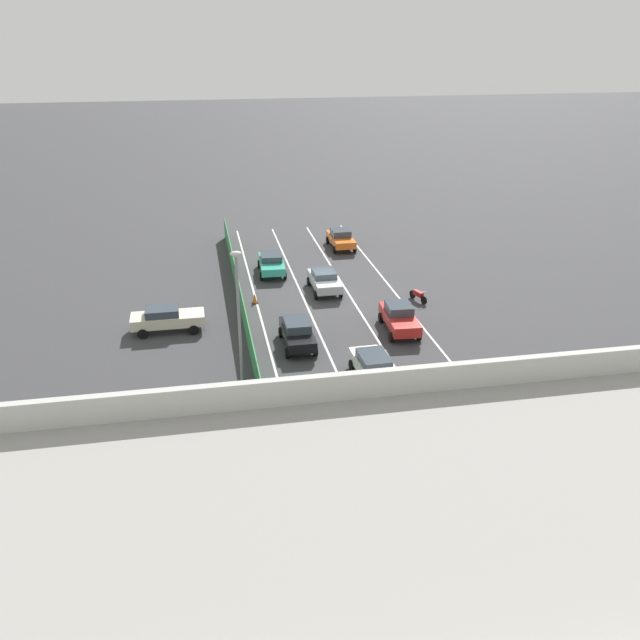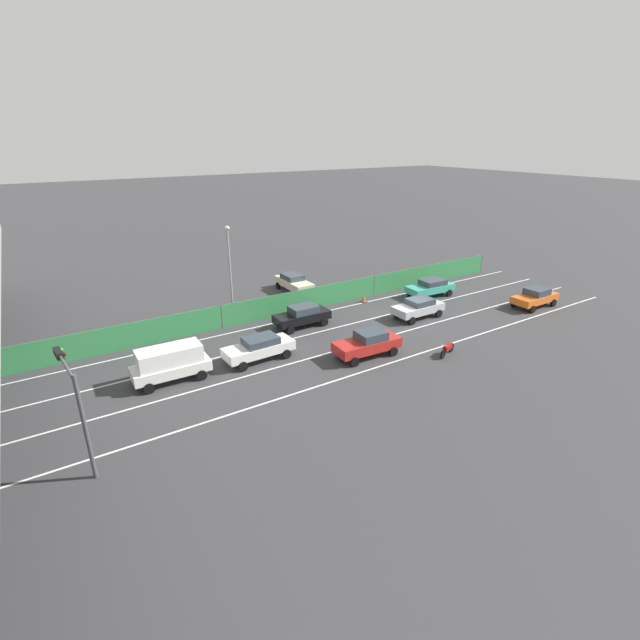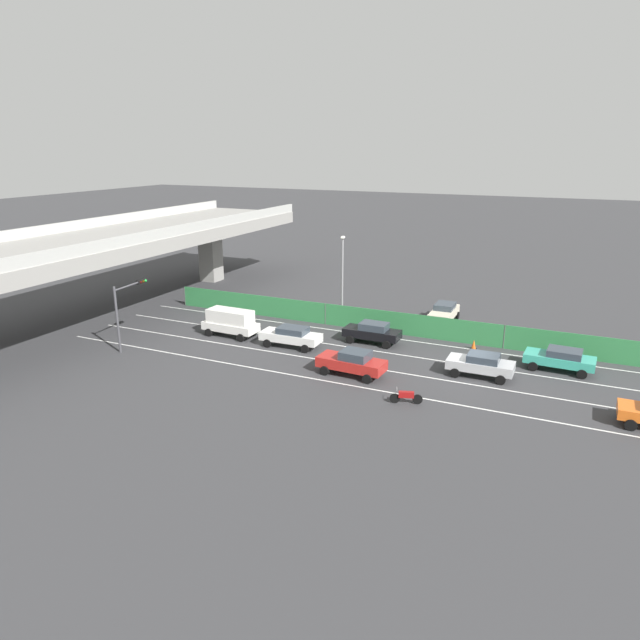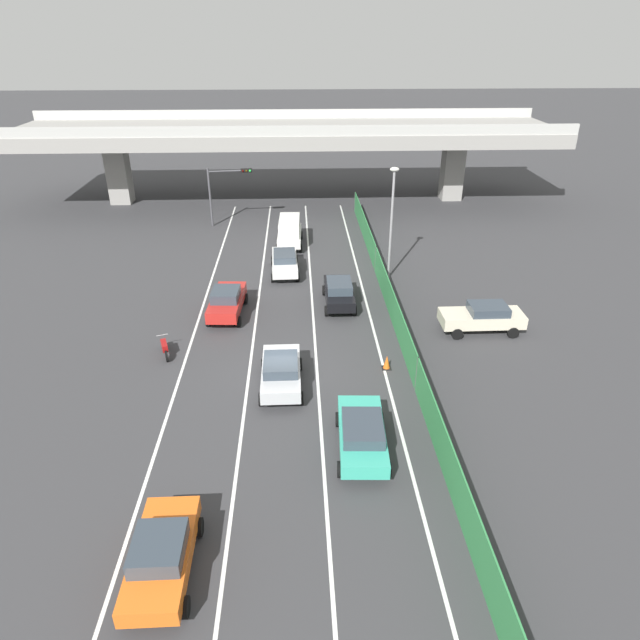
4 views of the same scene
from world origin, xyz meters
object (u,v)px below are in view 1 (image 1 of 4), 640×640
Objects in this scene: car_sedan_silver at (324,280)px; parked_sedan_cream at (167,318)px; car_sedan_black at (297,332)px; car_taxi_orange at (341,238)px; traffic_cone at (255,299)px; car_sedan_red at (399,317)px; motorcycle at (418,295)px; street_lamp at (238,306)px; car_taxi_teal at (271,262)px; traffic_light at (573,422)px; car_hatchback_white at (374,367)px; car_van_white at (399,416)px.

car_sedan_silver is 0.93× the size of parked_sedan_cream.
car_sedan_silver is 9.55m from car_sedan_black.
car_taxi_orange reaches higher than traffic_cone.
car_taxi_orange is at bearing -133.81° from parked_sedan_cream.
parked_sedan_cream is (14.75, -2.68, -0.02)m from car_sedan_red.
car_sedan_silver is 10.90m from car_taxi_orange.
traffic_cone is at bearing -148.15° from parked_sedan_cream.
car_sedan_red is 5.43m from motorcycle.
car_sedan_black is 6.69m from street_lamp.
traffic_cone is at bearing 72.39° from car_taxi_teal.
car_sedan_black is at bearing 154.78° from parked_sedan_cream.
traffic_light is (-5.15, 25.35, 2.73)m from car_sedan_silver.
motorcycle is (-9.66, -5.66, -0.46)m from car_sedan_black.
car_sedan_black is at bearing 70.12° from car_taxi_orange.
car_sedan_red reaches higher than car_sedan_black.
traffic_light reaches higher than car_hatchback_white.
car_hatchback_white reaches higher than motorcycle.
traffic_cone is (5.03, -18.49, -0.89)m from car_van_white.
car_taxi_teal is 6.30× the size of traffic_cone.
car_taxi_orange reaches higher than car_taxi_teal.
car_sedan_red is 1.06× the size of car_taxi_orange.
car_sedan_red is 1.00× the size of parked_sedan_cream.
traffic_light is 17.42m from street_lamp.
car_sedan_silver is at bearing -155.44° from parked_sedan_cream.
traffic_cone is (11.56, -1.80, -0.11)m from motorcycle.
traffic_cone is at bearing -99.01° from street_lamp.
car_sedan_red is at bearing 118.22° from car_taxi_teal.
parked_sedan_cream reaches higher than car_sedan_silver.
car_sedan_black is 0.58× the size of street_lamp.
motorcycle is at bearing -149.62° from car_sedan_black.
car_van_white is at bearing 72.97° from car_sedan_red.
traffic_light reaches higher than car_sedan_red.
car_sedan_red is 1.02× the size of car_van_white.
car_sedan_black is at bearing 8.74° from car_sedan_red.
street_lamp reaches higher than car_taxi_teal.
traffic_cone is at bearing -8.87° from motorcycle.
car_sedan_silver is 5.55m from traffic_cone.
traffic_light is at bearing 113.67° from traffic_cone.
parked_sedan_cream reaches higher than car_taxi_teal.
car_sedan_black reaches higher than parked_sedan_cream.
traffic_cone is at bearing 53.04° from car_taxi_orange.
car_taxi_orange is 5.96× the size of traffic_cone.
parked_sedan_cream reaches higher than motorcycle.
car_taxi_orange is 14.73m from traffic_cone.
traffic_light is (1.08, 22.09, 3.17)m from motorcycle.
car_sedan_black is 2.34× the size of motorcycle.
car_taxi_teal is at bearing -61.78° from car_sedan_red.
traffic_light is at bearing 101.48° from car_sedan_silver.
car_taxi_teal is 8.86m from car_taxi_orange.
traffic_cone is at bearing -74.76° from car_van_white.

